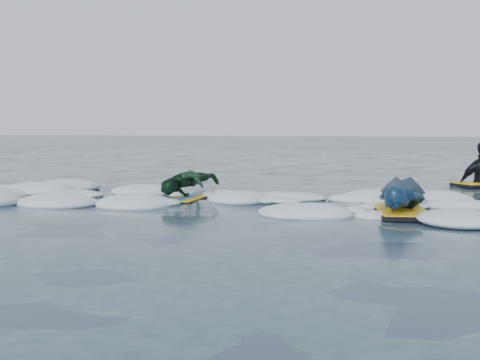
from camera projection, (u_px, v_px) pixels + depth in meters
name	position (u px, v px, depth m)	size (l,w,h in m)	color
ground	(185.00, 212.00, 8.16)	(120.00, 120.00, 0.00)	#172939
foam_band	(207.00, 203.00, 9.16)	(12.00, 3.10, 0.30)	silver
prone_woman_unit	(401.00, 196.00, 8.03)	(0.79, 1.78, 0.45)	black
prone_child_unit	(189.00, 185.00, 9.40)	(0.90, 1.32, 0.47)	black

